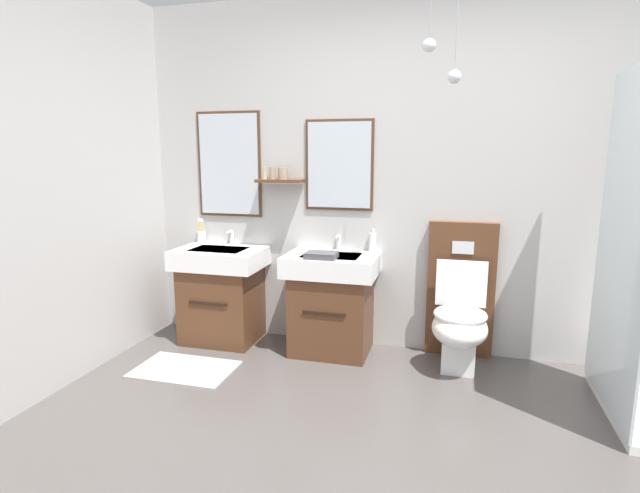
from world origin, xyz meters
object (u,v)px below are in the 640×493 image
toilet (460,313)px  soap_dispenser (372,242)px  vanity_sink_left (222,292)px  toothbrush_cup (201,236)px  vanity_sink_right (332,300)px  folded_hand_towel (321,255)px

toilet → soap_dispenser: 0.82m
soap_dispenser → vanity_sink_left: bearing=-170.9°
vanity_sink_left → toothbrush_cup: bearing=145.6°
vanity_sink_left → vanity_sink_right: size_ratio=1.00×
vanity_sink_left → toilet: 1.83m
soap_dispenser → folded_hand_towel: (-0.31, -0.34, -0.05)m
folded_hand_towel → vanity_sink_left: bearing=169.8°
vanity_sink_left → toilet: toilet is taller
vanity_sink_left → vanity_sink_right: 0.90m
vanity_sink_right → folded_hand_towel: folded_hand_towel is taller
folded_hand_towel → soap_dispenser: bearing=48.0°
vanity_sink_right → toilet: bearing=1.0°
soap_dispenser → toilet: bearing=-14.6°
vanity_sink_right → toothbrush_cup: (-1.16, 0.18, 0.41)m
vanity_sink_left → toilet: bearing=0.5°
toilet → toothbrush_cup: 2.14m
soap_dispenser → toothbrush_cup: bearing=-179.6°
vanity_sink_right → toothbrush_cup: 1.24m
toothbrush_cup → soap_dispenser: 1.43m
toothbrush_cup → soap_dispenser: (1.43, 0.01, 0.02)m
toilet → folded_hand_towel: size_ratio=4.55×
toilet → soap_dispenser: bearing=165.4°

